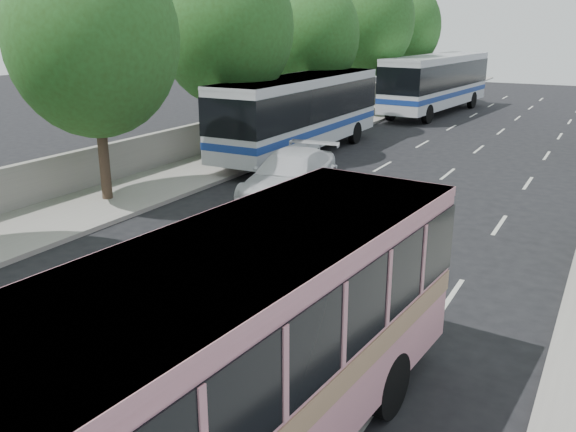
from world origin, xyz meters
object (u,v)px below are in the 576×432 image
Objects in this scene: tour_coach_front at (301,108)px; pink_taxi at (317,216)px; tour_coach_rear at (437,79)px; pink_bus at (195,366)px; white_pickup at (290,176)px.

pink_taxi is at bearing -60.08° from tour_coach_front.
tour_coach_rear reaches higher than pink_taxi.
pink_bus is 0.87× the size of tour_coach_front.
pink_bus reaches higher than white_pickup.
pink_bus is 22.58m from tour_coach_front.
pink_taxi is 0.31× the size of tour_coach_rear.
tour_coach_rear reaches higher than white_pickup.
white_pickup is at bearing 129.71° from pink_taxi.
tour_coach_front is (-6.04, 10.54, 1.51)m from pink_taxi.
pink_taxi is at bearing -76.01° from tour_coach_rear.
tour_coach_rear is at bearing 85.48° from white_pickup.
tour_coach_front reaches higher than white_pickup.
tour_coach_rear is (1.80, 16.95, 0.16)m from tour_coach_front.
white_pickup is (-6.03, 13.55, -1.26)m from pink_bus.
white_pickup is 0.47× the size of tour_coach_front.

